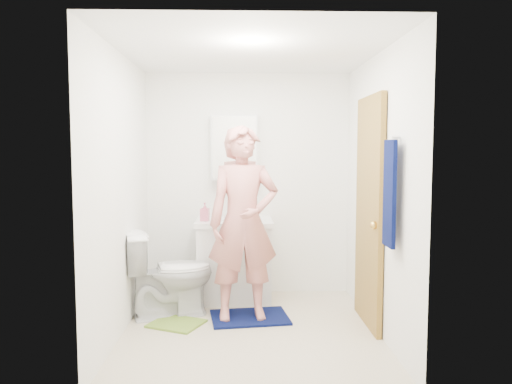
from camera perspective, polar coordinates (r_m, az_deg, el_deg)
The scene contains 22 objects.
floor at distance 4.53m, azimuth -0.65°, elevation -15.66°, with size 2.20×2.40×0.02m, color beige.
ceiling at distance 4.32m, azimuth -0.68°, elevation 15.97°, with size 2.20×2.40×0.02m, color white.
wall_back at distance 5.46m, azimuth -0.90°, elevation 0.89°, with size 2.20×0.02×2.40m, color white.
wall_front at distance 3.05m, azimuth -0.23°, elevation -2.21°, with size 2.20×0.02×2.40m, color white.
wall_left at distance 4.38m, azimuth -15.34°, elevation -0.25°, with size 0.02×2.40×2.40m, color white.
wall_right at distance 4.42m, azimuth 13.88°, elevation -0.18°, with size 0.02×2.40×2.40m, color white.
vanity_cabinet at distance 5.29m, azimuth -2.49°, elevation -8.01°, with size 0.75×0.55×0.80m, color white.
countertop at distance 5.21m, azimuth -2.50°, elevation -3.45°, with size 0.79×0.59×0.05m, color white.
sink_basin at distance 5.21m, azimuth -2.50°, elevation -3.29°, with size 0.40×0.40×0.03m, color white.
faucet at distance 5.38m, azimuth -2.48°, elevation -2.28°, with size 0.03×0.03×0.12m, color silver.
medicine_cabinet at distance 5.38m, azimuth -2.50°, elevation 5.09°, with size 0.50×0.12×0.70m, color white.
mirror_panel at distance 5.32m, azimuth -2.51°, elevation 5.09°, with size 0.46×0.01×0.66m, color white.
door at distance 4.57m, azimuth 12.78°, elevation -2.20°, with size 0.05×0.80×2.05m, color #A3792D.
door_knob at distance 4.26m, azimuth 13.32°, elevation -3.73°, with size 0.07×0.07×0.07m, color gold.
towel at distance 3.85m, azimuth 15.03°, elevation -0.17°, with size 0.03×0.24×0.80m, color #060E3E.
towel_hook at distance 3.85m, azimuth 15.74°, elevation 6.07°, with size 0.02×0.02×0.06m, color silver.
toilet at distance 4.86m, azimuth -9.84°, elevation -9.11°, with size 0.46×0.81×0.82m, color white.
bath_mat at distance 4.81m, azimuth -0.73°, elevation -14.13°, with size 0.71×0.51×0.02m, color #060E3E.
green_rug at distance 4.71m, azimuth -9.08°, elevation -14.63°, with size 0.44×0.37×0.02m, color olive.
soap_dispenser at distance 5.13m, azimuth -5.87°, elevation -2.26°, with size 0.08×0.09×0.19m, color #D56380.
toothbrush_cup at distance 5.28m, azimuth -0.93°, elevation -2.52°, with size 0.13×0.13×0.10m, color #7E4598.
man at distance 4.57m, azimuth -1.44°, elevation -3.54°, with size 0.65×0.42×1.78m, color tan.
Camera 1 is at (-0.08, -4.24, 1.57)m, focal length 35.00 mm.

